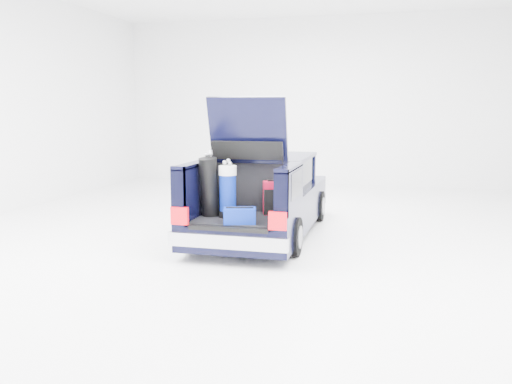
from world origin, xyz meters
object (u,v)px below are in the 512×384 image
(black_golf_bag, at_px, (210,187))
(red_suitcase, at_px, (274,198))
(blue_golf_bag, at_px, (228,191))
(car, at_px, (264,197))
(blue_duffel, at_px, (240,216))

(black_golf_bag, bearing_deg, red_suitcase, 28.75)
(red_suitcase, relative_size, blue_golf_bag, 0.61)
(car, xyz_separation_m, blue_golf_bag, (-0.20, -1.61, 0.34))
(black_golf_bag, height_order, blue_golf_bag, black_golf_bag)
(red_suitcase, distance_m, black_golf_bag, 1.05)
(black_golf_bag, distance_m, blue_duffel, 0.80)
(red_suitcase, distance_m, blue_duffel, 0.88)
(car, distance_m, blue_golf_bag, 1.66)
(red_suitcase, xyz_separation_m, blue_golf_bag, (-0.64, -0.42, 0.15))
(blue_duffel, bearing_deg, red_suitcase, 51.32)
(red_suitcase, bearing_deg, blue_duffel, -132.59)
(blue_golf_bag, distance_m, blue_duffel, 0.57)
(blue_duffel, bearing_deg, blue_golf_bag, 113.03)
(car, distance_m, red_suitcase, 1.29)
(black_golf_bag, relative_size, blue_golf_bag, 1.14)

